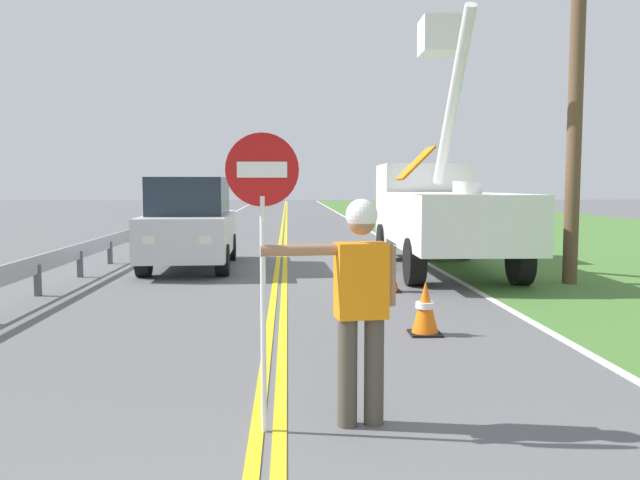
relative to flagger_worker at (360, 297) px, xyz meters
name	(u,v)px	position (x,y,z in m)	size (l,w,h in m)	color
grass_verge_right	(617,240)	(10.87, 16.62, -1.04)	(16.00, 110.00, 0.01)	#477533
centerline_yellow_left	(280,242)	(-0.82, 16.62, -1.04)	(0.11, 110.00, 0.01)	yellow
centerline_yellow_right	(286,242)	(-0.64, 16.62, -1.04)	(0.11, 110.00, 0.01)	yellow
edge_line_right	(389,241)	(2.87, 16.62, -1.04)	(0.12, 110.00, 0.01)	silver
edge_line_left	(176,242)	(-4.33, 16.62, -1.04)	(0.12, 110.00, 0.01)	silver
flagger_worker	(360,297)	(0.00, 0.00, 0.00)	(1.08, 0.30, 1.83)	#474238
stop_sign_paddle	(262,215)	(-0.76, -0.10, 0.66)	(0.56, 0.04, 2.33)	silver
utility_bucket_truck	(439,207)	(2.93, 9.63, 0.38)	(2.76, 6.84, 5.71)	white
oncoming_suv_nearest	(191,222)	(-2.82, 9.98, 0.01)	(2.03, 4.66, 2.10)	silver
utility_pole_near	(577,67)	(4.96, 7.22, 3.13)	(1.80, 0.28, 7.99)	brown
traffic_cone_lead	(425,309)	(1.20, 3.09, -0.71)	(0.40, 0.40, 0.70)	orange
traffic_cone_mid	(389,273)	(1.27, 6.44, -0.71)	(0.40, 0.40, 0.70)	orange
traffic_cone_tail	(366,255)	(1.20, 9.39, -0.71)	(0.40, 0.40, 0.70)	orange
guardrail_left_shoulder	(122,239)	(-4.93, 12.00, -0.53)	(0.10, 32.00, 0.71)	#9EA0A3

